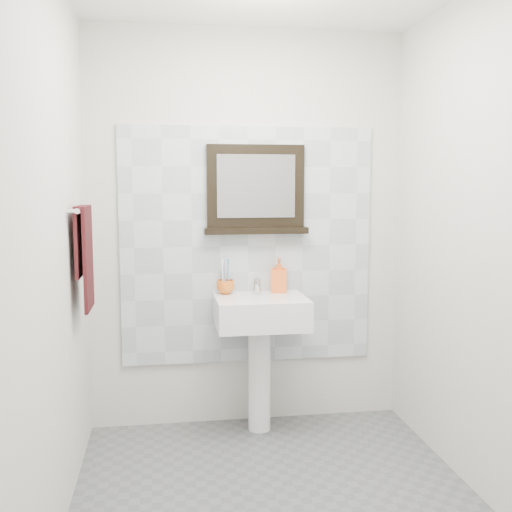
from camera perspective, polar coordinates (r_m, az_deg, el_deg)
The scene contains 13 objects.
floor at distance 3.12m, azimuth 2.27°, elevation -22.72°, with size 2.00×2.20×0.01m, color #585B5D.
back_wall at distance 3.81m, azimuth -0.81°, elevation 2.48°, with size 2.00×0.01×2.50m, color silver.
front_wall at distance 1.68m, azimuth 9.71°, elevation -3.25°, with size 2.00×0.01×2.50m, color silver.
left_wall at distance 2.72m, azimuth -18.74°, elevation 0.35°, with size 0.01×2.20×2.50m, color silver.
right_wall at distance 3.09m, azimuth 20.94°, elevation 0.99°, with size 0.01×2.20×2.50m, color silver.
splashback at distance 3.81m, azimuth -0.79°, elevation 0.96°, with size 1.60×0.02×1.50m, color silver.
pedestal_sink at distance 3.69m, azimuth 0.44°, elevation -6.71°, with size 0.55×0.44×0.96m.
toothbrush_cup at distance 3.74m, azimuth -2.92°, elevation -2.96°, with size 0.11×0.11×0.09m, color orange.
toothbrushes at distance 3.73m, azimuth -2.91°, elevation -1.75°, with size 0.05×0.04×0.21m.
soap_dispenser at distance 3.79m, azimuth 2.20°, elevation -1.82°, with size 0.10×0.10×0.22m, color #F93F1D.
framed_mirror at distance 3.77m, azimuth -0.04°, elevation 6.15°, with size 0.65×0.11×0.55m.
towel_bar at distance 3.25m, azimuth -16.26°, elevation 4.28°, with size 0.07×0.40×0.03m.
hand_towel at distance 3.27m, azimuth -16.01°, elevation 0.60°, with size 0.06×0.30×0.55m.
Camera 1 is at (-0.53, -2.66, 1.54)m, focal length 42.00 mm.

